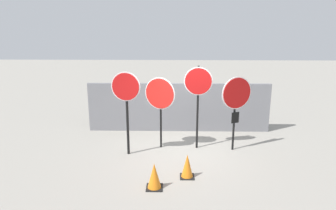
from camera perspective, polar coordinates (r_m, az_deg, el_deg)
ground_plane at (r=9.75m, az=1.95°, el=-7.97°), size 40.00×40.00×0.00m
fence_back at (r=11.12m, az=1.89°, el=-0.43°), size 6.14×0.12×1.66m
stop_sign_0 at (r=9.02m, az=-7.31°, el=1.70°), size 0.81×0.18×2.40m
stop_sign_1 at (r=9.46m, az=-1.41°, el=1.49°), size 0.88×0.40×2.15m
stop_sign_2 at (r=9.40m, az=5.26°, el=2.97°), size 0.82×0.14×2.49m
stop_sign_3 at (r=9.48m, az=11.81°, el=1.25°), size 0.88×0.39×2.21m
traffic_cone_0 at (r=8.17m, az=3.37°, el=-10.57°), size 0.35×0.35×0.60m
traffic_cone_1 at (r=7.68m, az=-2.40°, el=-12.25°), size 0.38×0.38×0.62m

